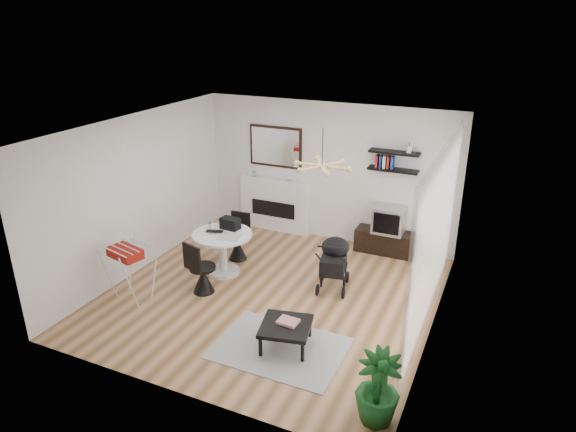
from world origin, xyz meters
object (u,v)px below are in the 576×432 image
at_px(drying_rack, 131,271).
at_px(stroller, 334,265).
at_px(potted_plant, 378,388).
at_px(tv_console, 386,242).
at_px(fireplace, 275,198).
at_px(crt_tv, 389,219).
at_px(dining_table, 223,247).
at_px(coffee_table, 286,327).

distance_m(drying_rack, stroller, 3.21).
bearing_deg(potted_plant, tv_console, 102.84).
bearing_deg(stroller, potted_plant, -72.55).
bearing_deg(fireplace, crt_tv, -3.31).
bearing_deg(potted_plant, drying_rack, 167.35).
height_order(dining_table, drying_rack, drying_rack).
height_order(drying_rack, potted_plant, drying_rack).
bearing_deg(drying_rack, potted_plant, 1.46).
distance_m(fireplace, tv_console, 2.43).
xyz_separation_m(tv_console, coffee_table, (-0.50, -3.43, 0.09)).
distance_m(coffee_table, potted_plant, 1.68).
height_order(drying_rack, stroller, drying_rack).
bearing_deg(drying_rack, stroller, 45.70).
xyz_separation_m(crt_tv, coffee_table, (-0.52, -3.43, -0.37)).
relative_size(crt_tv, drying_rack, 0.60).
bearing_deg(stroller, tv_console, 62.51).
distance_m(fireplace, coffee_table, 4.05).
relative_size(fireplace, coffee_table, 2.76).
xyz_separation_m(crt_tv, stroller, (-0.49, -1.62, -0.28)).
distance_m(fireplace, dining_table, 2.10).
bearing_deg(stroller, coffee_table, -102.36).
bearing_deg(fireplace, tv_console, -3.26).
relative_size(crt_tv, potted_plant, 0.64).
xyz_separation_m(drying_rack, coffee_table, (2.70, -0.13, -0.18)).
relative_size(dining_table, coffee_table, 1.31).
xyz_separation_m(fireplace, drying_rack, (-0.82, -3.44, -0.19)).
xyz_separation_m(coffee_table, potted_plant, (1.47, -0.81, 0.13)).
height_order(crt_tv, potted_plant, crt_tv).
height_order(tv_console, drying_rack, drying_rack).
relative_size(crt_tv, coffee_table, 0.72).
relative_size(drying_rack, coffee_table, 1.20).
relative_size(crt_tv, stroller, 0.60).
bearing_deg(potted_plant, coffee_table, 151.13).
bearing_deg(crt_tv, fireplace, 176.69).
height_order(tv_console, coffee_table, tv_console).
height_order(fireplace, coffee_table, fireplace).
relative_size(tv_console, crt_tv, 2.06).
bearing_deg(dining_table, stroller, 9.89).
bearing_deg(fireplace, stroller, -42.64).
height_order(crt_tv, coffee_table, crt_tv).
relative_size(stroller, coffee_table, 1.19).
bearing_deg(dining_table, coffee_table, -38.45).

